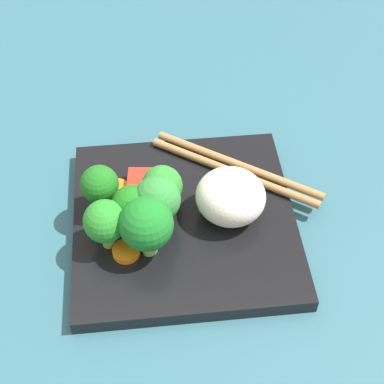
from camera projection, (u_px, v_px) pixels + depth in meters
ground_plane at (185, 232)px, 64.33cm from camera, size 110.00×110.00×2.00cm
square_plate at (184, 222)px, 62.92cm from camera, size 24.20×24.20×1.76cm
rice_mound at (230, 196)px, 60.43cm from camera, size 8.65×8.33×5.67cm
broccoli_floret_0 at (132, 206)px, 58.57cm from camera, size 4.21×4.21×5.84cm
broccoli_floret_1 at (157, 200)px, 58.52cm from camera, size 4.80×4.80×6.61cm
broccoli_floret_2 at (105, 222)px, 57.20cm from camera, size 4.34×4.34×5.98cm
broccoli_floret_3 at (100, 186)px, 60.09cm from camera, size 3.99×3.99×6.01cm
broccoli_floret_4 at (146, 225)px, 56.32cm from camera, size 5.38×5.38×7.00cm
broccoli_floret_5 at (162, 186)px, 61.30cm from camera, size 4.36×4.36×5.08cm
carrot_slice_0 at (136, 201)px, 63.26cm from camera, size 2.96×2.96×0.68cm
carrot_slice_1 at (114, 223)px, 61.32cm from camera, size 3.66×3.66×0.60cm
carrot_slice_2 at (126, 251)px, 58.85cm from camera, size 3.93×3.93×0.74cm
carrot_slice_3 at (118, 188)px, 64.44cm from camera, size 2.44×2.44×0.66cm
pepper_chunk_2 at (142, 182)px, 64.43cm from camera, size 3.29×3.39×1.51cm
chopstick_pair at (236, 168)px, 66.26cm from camera, size 18.59×12.84×0.89cm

